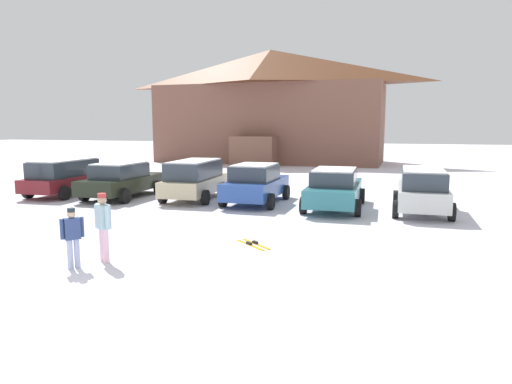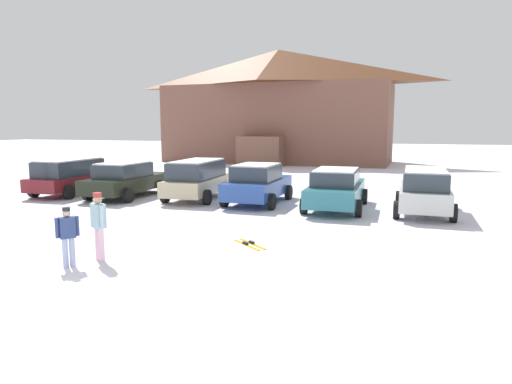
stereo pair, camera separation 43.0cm
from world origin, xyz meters
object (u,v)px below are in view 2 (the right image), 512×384
at_px(parked_beige_suv, 198,178).
at_px(skier_teen_in_navy_coat, 68,233).
at_px(ski_lodge, 278,106).
at_px(pair_of_skis, 249,244).
at_px(parked_teal_hatchback, 336,188).
at_px(parked_silver_wagon, 424,190).
at_px(skier_adult_in_blue_parka, 99,223).
at_px(parked_black_sedan, 126,179).
at_px(parked_blue_hatchback, 258,183).
at_px(parked_maroon_van, 70,175).

bearing_deg(parked_beige_suv, skier_teen_in_navy_coat, -81.86).
height_order(ski_lodge, pair_of_skis, ski_lodge).
bearing_deg(ski_lodge, parked_teal_hatchback, -68.99).
relative_size(parked_beige_suv, parked_silver_wagon, 1.06).
relative_size(parked_silver_wagon, skier_adult_in_blue_parka, 2.51).
xyz_separation_m(parked_beige_suv, parked_teal_hatchback, (6.20, -0.53, -0.12)).
bearing_deg(parked_teal_hatchback, parked_beige_suv, 175.13).
bearing_deg(parked_black_sedan, skier_adult_in_blue_parka, -59.56).
relative_size(parked_beige_suv, parked_teal_hatchback, 0.93).
relative_size(parked_silver_wagon, skier_teen_in_navy_coat, 2.97).
height_order(parked_blue_hatchback, skier_teen_in_navy_coat, parked_blue_hatchback).
xyz_separation_m(ski_lodge, pair_of_skis, (7.04, -28.37, -4.99)).
bearing_deg(skier_teen_in_navy_coat, ski_lodge, 96.73).
height_order(parked_black_sedan, parked_teal_hatchback, parked_black_sedan).
bearing_deg(parked_black_sedan, ski_lodge, 87.25).
bearing_deg(skier_adult_in_blue_parka, ski_lodge, 97.54).
height_order(parked_silver_wagon, skier_adult_in_blue_parka, parked_silver_wagon).
height_order(ski_lodge, parked_teal_hatchback, ski_lodge).
xyz_separation_m(ski_lodge, parked_beige_suv, (2.30, -21.62, -4.08)).
bearing_deg(parked_silver_wagon, parked_teal_hatchback, -179.85).
xyz_separation_m(parked_beige_suv, parked_blue_hatchback, (2.87, -0.22, -0.09)).
xyz_separation_m(parked_maroon_van, parked_silver_wagon, (15.85, 0.02, -0.00)).
distance_m(parked_beige_suv, skier_teen_in_navy_coat, 10.02).
relative_size(parked_maroon_van, pair_of_skis, 3.75).
bearing_deg(skier_teen_in_navy_coat, parked_maroon_van, 129.83).
bearing_deg(parked_silver_wagon, pair_of_skis, -127.10).
xyz_separation_m(parked_blue_hatchback, parked_silver_wagon, (6.57, -0.30, 0.06)).
bearing_deg(pair_of_skis, skier_adult_in_blue_parka, -139.42).
relative_size(ski_lodge, parked_silver_wagon, 4.88).
relative_size(parked_teal_hatchback, pair_of_skis, 3.98).
bearing_deg(ski_lodge, pair_of_skis, -76.06).
relative_size(parked_maroon_van, skier_teen_in_navy_coat, 3.18).
bearing_deg(ski_lodge, parked_black_sedan, -92.75).
height_order(parked_maroon_van, parked_beige_suv, parked_beige_suv).
bearing_deg(parked_silver_wagon, skier_adult_in_blue_parka, -131.19).
bearing_deg(pair_of_skis, parked_black_sedan, 142.41).
height_order(parked_maroon_van, parked_silver_wagon, parked_maroon_van).
bearing_deg(parked_silver_wagon, ski_lodge, 117.95).
bearing_deg(skier_adult_in_blue_parka, parked_teal_hatchback, 63.20).
xyz_separation_m(parked_blue_hatchback, skier_teen_in_navy_coat, (-1.45, -9.70, -0.05)).
height_order(parked_beige_suv, parked_silver_wagon, parked_beige_suv).
bearing_deg(parked_teal_hatchback, ski_lodge, 111.01).
xyz_separation_m(ski_lodge, parked_maroon_van, (-4.10, -22.16, -4.10)).
distance_m(ski_lodge, parked_silver_wagon, 25.40).
height_order(parked_teal_hatchback, skier_adult_in_blue_parka, skier_adult_in_blue_parka).
distance_m(parked_silver_wagon, skier_teen_in_navy_coat, 12.36).
height_order(parked_beige_suv, skier_adult_in_blue_parka, parked_beige_suv).
xyz_separation_m(parked_maroon_van, parked_teal_hatchback, (12.61, 0.01, -0.09)).
distance_m(parked_maroon_van, parked_silver_wagon, 15.85).
distance_m(parked_silver_wagon, pair_of_skis, 7.86).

